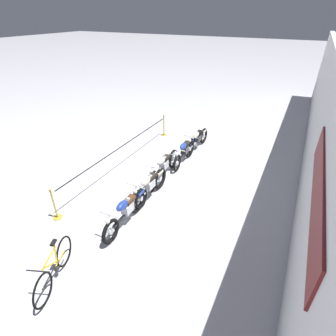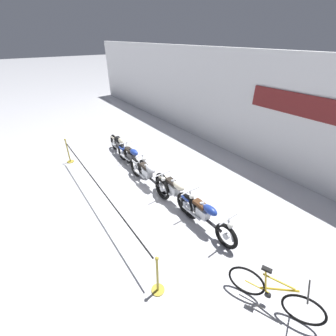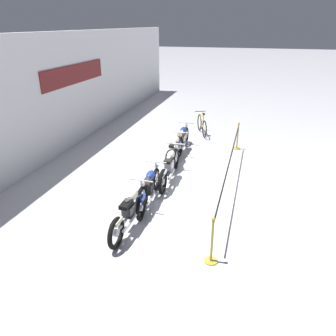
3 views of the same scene
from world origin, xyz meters
name	(u,v)px [view 1 (image 1 of 3)]	position (x,y,z in m)	size (l,w,h in m)	color
ground_plane	(152,174)	(0.00, 0.00, 0.00)	(120.00, 120.00, 0.00)	silver
back_wall	(320,153)	(0.01, 5.12, 2.10)	(28.00, 0.29, 4.20)	white
motorcycle_cream_0	(197,140)	(-2.65, 0.74, 0.47)	(2.23, 0.62, 0.94)	black
motorcycle_blue_1	(184,151)	(-1.43, 0.68, 0.46)	(2.28, 0.62, 0.91)	black
motorcycle_silver_2	(163,167)	(0.06, 0.52, 0.47)	(2.43, 0.62, 0.94)	black
motorcycle_cream_3	(149,187)	(1.37, 0.69, 0.47)	(2.17, 0.62, 0.95)	black
motorcycle_blue_4	(126,210)	(2.65, 0.72, 0.47)	(2.25, 0.62, 0.93)	black
bicycle	(54,268)	(4.93, 0.36, 0.39)	(1.64, 0.74, 0.97)	black
stanchion_far_left	(140,139)	(-1.21, -1.27, 0.69)	(6.78, 0.28, 1.05)	gold
stanchion_mid_left	(55,208)	(3.41, -1.27, 0.36)	(0.28, 0.28, 1.05)	gold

